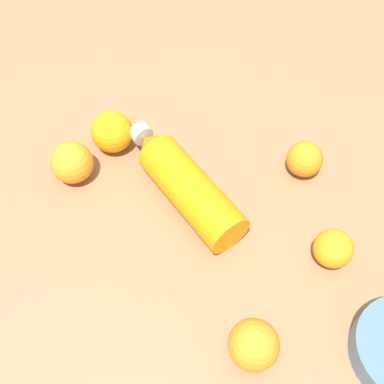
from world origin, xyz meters
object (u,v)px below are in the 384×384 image
Objects in this scene: orange_0 at (305,159)px; orange_1 at (254,345)px; water_bottle at (184,182)px; orange_2 at (333,249)px; orange_3 at (112,132)px; orange_4 at (72,163)px.

orange_0 is 0.89× the size of orange_1.
water_bottle reaches higher than orange_2.
water_bottle is 0.28m from orange_2.
orange_3 is at bearing 157.17° from orange_2.
orange_0 is 0.36m from orange_1.
orange_3 is 0.10m from orange_4.
water_bottle is 0.18m from orange_3.
orange_3 is at bearing -179.90° from orange_0.
orange_4 is (-0.36, 0.27, 0.00)m from orange_1.
orange_3 reaches higher than orange_2.
orange_1 is at bearing -122.68° from orange_2.
orange_2 is 0.81× the size of orange_3.
orange_3 reaches higher than orange_4.
orange_3 is (-0.30, 0.35, 0.00)m from orange_1.
water_bottle is 3.27× the size of orange_1.
water_bottle is at bearing -2.67° from orange_4.
orange_4 is (-0.47, 0.09, 0.01)m from orange_2.
orange_1 is 0.94× the size of orange_3.
orange_0 is at bearing -111.75° from water_bottle.
orange_1 is at bearing -99.81° from orange_0.
orange_3 reaches higher than orange_0.
orange_4 is at bearing 142.87° from orange_1.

